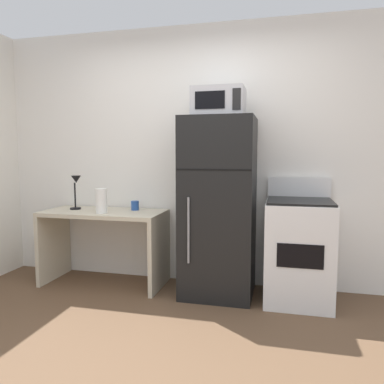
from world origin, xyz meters
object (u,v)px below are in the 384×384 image
(coffee_mug, at_px, (135,206))
(oven_range, at_px, (298,250))
(desk_lamp, at_px, (76,186))
(microwave, at_px, (219,102))
(refrigerator, at_px, (218,208))
(paper_towel_roll, at_px, (101,201))
(desk, at_px, (104,233))

(coffee_mug, height_order, oven_range, oven_range)
(desk_lamp, xyz_separation_m, microwave, (1.49, -0.05, 0.79))
(coffee_mug, relative_size, refrigerator, 0.06)
(desk_lamp, distance_m, paper_towel_roll, 0.41)
(coffee_mug, height_order, microwave, microwave)
(desk, height_order, paper_towel_roll, paper_towel_roll)
(paper_towel_roll, xyz_separation_m, refrigerator, (1.13, 0.11, -0.04))
(desk, relative_size, coffee_mug, 12.84)
(paper_towel_roll, bearing_deg, desk, 108.61)
(paper_towel_roll, distance_m, oven_range, 1.91)
(desk_lamp, height_order, refrigerator, refrigerator)
(desk, height_order, coffee_mug, coffee_mug)
(desk, relative_size, paper_towel_roll, 5.08)
(desk, xyz_separation_m, refrigerator, (1.18, -0.01, 0.30))
(desk, bearing_deg, microwave, -1.56)
(coffee_mug, bearing_deg, desk, -155.99)
(oven_range, bearing_deg, microwave, -178.46)
(refrigerator, xyz_separation_m, microwave, (0.00, -0.02, 0.96))
(microwave, bearing_deg, paper_towel_roll, -175.29)
(desk_lamp, bearing_deg, desk, -3.79)
(refrigerator, distance_m, oven_range, 0.81)
(desk, distance_m, paper_towel_roll, 0.37)
(microwave, bearing_deg, refrigerator, 90.33)
(paper_towel_roll, distance_m, coffee_mug, 0.36)
(desk, bearing_deg, paper_towel_roll, -71.39)
(desk, relative_size, refrigerator, 0.74)
(paper_towel_roll, xyz_separation_m, coffee_mug, (0.24, 0.25, -0.07))
(desk_lamp, xyz_separation_m, refrigerator, (1.49, -0.03, -0.16))
(microwave, bearing_deg, desk, 178.44)
(paper_towel_roll, relative_size, refrigerator, 0.15)
(coffee_mug, distance_m, oven_range, 1.66)
(coffee_mug, distance_m, refrigerator, 0.90)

